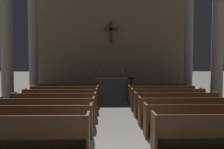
{
  "coord_description": "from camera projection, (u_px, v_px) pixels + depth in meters",
  "views": [
    {
      "loc": [
        -0.34,
        -5.15,
        2.14
      ],
      "look_at": [
        0.0,
        8.46,
        1.32
      ],
      "focal_mm": 36.53,
      "sensor_mm": 36.0,
      "label": 1
    }
  ],
  "objects": [
    {
      "name": "pew_left_row_1",
      "position": [
        20.0,
        134.0,
        5.15
      ],
      "size": [
        3.13,
        0.5,
        0.95
      ],
      "color": "brown",
      "rests_on": "ground"
    },
    {
      "name": "pew_left_row_2",
      "position": [
        36.0,
        121.0,
        6.29
      ],
      "size": [
        3.13,
        0.5,
        0.95
      ],
      "color": "brown",
      "rests_on": "ground"
    },
    {
      "name": "pew_left_row_3",
      "position": [
        47.0,
        112.0,
        7.42
      ],
      "size": [
        3.13,
        0.5,
        0.95
      ],
      "color": "brown",
      "rests_on": "ground"
    },
    {
      "name": "pew_left_row_4",
      "position": [
        55.0,
        105.0,
        8.56
      ],
      "size": [
        3.13,
        0.5,
        0.95
      ],
      "color": "brown",
      "rests_on": "ground"
    },
    {
      "name": "pew_left_row_5",
      "position": [
        61.0,
        100.0,
        9.7
      ],
      "size": [
        3.13,
        0.5,
        0.95
      ],
      "color": "brown",
      "rests_on": "ground"
    },
    {
      "name": "pew_left_row_6",
      "position": [
        65.0,
        96.0,
        10.84
      ],
      "size": [
        3.13,
        0.5,
        0.95
      ],
      "color": "brown",
      "rests_on": "ground"
    },
    {
      "name": "pew_left_row_7",
      "position": [
        69.0,
        92.0,
        11.97
      ],
      "size": [
        3.13,
        0.5,
        0.95
      ],
      "color": "brown",
      "rests_on": "ground"
    },
    {
      "name": "pew_right_row_1",
      "position": [
        220.0,
        133.0,
        5.26
      ],
      "size": [
        3.13,
        0.5,
        0.95
      ],
      "color": "brown",
      "rests_on": "ground"
    },
    {
      "name": "pew_right_row_2",
      "position": [
        200.0,
        120.0,
        6.4
      ],
      "size": [
        3.13,
        0.5,
        0.95
      ],
      "color": "brown",
      "rests_on": "ground"
    },
    {
      "name": "pew_right_row_3",
      "position": [
        186.0,
        111.0,
        7.54
      ],
      "size": [
        3.13,
        0.5,
        0.95
      ],
      "color": "brown",
      "rests_on": "ground"
    },
    {
      "name": "pew_right_row_4",
      "position": [
        175.0,
        104.0,
        8.67
      ],
      "size": [
        3.13,
        0.5,
        0.95
      ],
      "color": "brown",
      "rests_on": "ground"
    },
    {
      "name": "pew_right_row_5",
      "position": [
        167.0,
        99.0,
        9.81
      ],
      "size": [
        3.13,
        0.5,
        0.95
      ],
      "color": "brown",
      "rests_on": "ground"
    },
    {
      "name": "pew_right_row_6",
      "position": [
        161.0,
        95.0,
        10.95
      ],
      "size": [
        3.13,
        0.5,
        0.95
      ],
      "color": "brown",
      "rests_on": "ground"
    },
    {
      "name": "pew_right_row_7",
      "position": [
        156.0,
        92.0,
        12.09
      ],
      "size": [
        3.13,
        0.5,
        0.95
      ],
      "color": "brown",
      "rests_on": "ground"
    },
    {
      "name": "column_left_second",
      "position": [
        6.0,
        39.0,
        10.9
      ],
      "size": [
        0.85,
        0.85,
        6.49
      ],
      "color": "#ADA89E",
      "rests_on": "ground"
    },
    {
      "name": "column_right_second",
      "position": [
        218.0,
        40.0,
        11.15
      ],
      "size": [
        0.85,
        0.85,
        6.49
      ],
      "color": "#ADA89E",
      "rests_on": "ground"
    },
    {
      "name": "column_left_third",
      "position": [
        33.0,
        45.0,
        14.86
      ],
      "size": [
        0.85,
        0.85,
        6.49
      ],
      "color": "#ADA89E",
      "rests_on": "ground"
    },
    {
      "name": "column_right_third",
      "position": [
        189.0,
        45.0,
        15.11
      ],
      "size": [
        0.85,
        0.85,
        6.49
      ],
      "color": "#ADA89E",
      "rests_on": "ground"
    },
    {
      "name": "altar",
      "position": [
        112.0,
        85.0,
        15.01
      ],
      "size": [
        2.2,
        0.9,
        1.01
      ],
      "color": "#A8A399",
      "rests_on": "ground"
    },
    {
      "name": "candlestick_left",
      "position": [
        101.0,
        75.0,
        14.96
      ],
      "size": [
        0.16,
        0.16,
        0.63
      ],
      "color": "#B79338",
      "rests_on": "altar"
    },
    {
      "name": "candlestick_right",
      "position": [
        122.0,
        75.0,
        14.99
      ],
      "size": [
        0.16,
        0.16,
        0.63
      ],
      "color": "#B79338",
      "rests_on": "altar"
    },
    {
      "name": "apse_with_cross",
      "position": [
        111.0,
        38.0,
        16.92
      ],
      "size": [
        11.16,
        0.44,
        7.66
      ],
      "color": "gray",
      "rests_on": "ground"
    },
    {
      "name": "lectern",
      "position": [
        131.0,
        87.0,
        13.84
      ],
      "size": [
        0.44,
        0.36,
        1.15
      ],
      "color": "brown",
      "rests_on": "ground"
    }
  ]
}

